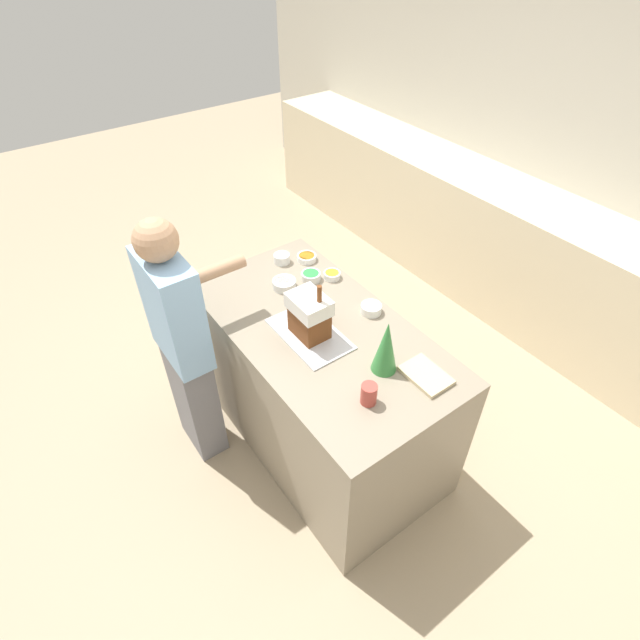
% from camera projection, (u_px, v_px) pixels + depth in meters
% --- Properties ---
extents(ground_plane, '(12.00, 12.00, 0.00)m').
position_uv_depth(ground_plane, '(320.00, 434.00, 3.17)').
color(ground_plane, tan).
extents(wall_back, '(8.00, 0.05, 2.60)m').
position_uv_depth(wall_back, '(600.00, 149.00, 3.34)').
color(wall_back, beige).
rests_on(wall_back, ground_plane).
extents(back_cabinet_block, '(6.00, 0.60, 0.96)m').
position_uv_depth(back_cabinet_block, '(535.00, 266.00, 3.73)').
color(back_cabinet_block, beige).
rests_on(back_cabinet_block, ground_plane).
extents(kitchen_island, '(1.55, 0.82, 0.90)m').
position_uv_depth(kitchen_island, '(320.00, 386.00, 2.87)').
color(kitchen_island, gray).
rests_on(kitchen_island, ground_plane).
extents(baking_tray, '(0.45, 0.26, 0.01)m').
position_uv_depth(baking_tray, '(310.00, 334.00, 2.54)').
color(baking_tray, silver).
rests_on(baking_tray, kitchen_island).
extents(gingerbread_house, '(0.21, 0.16, 0.32)m').
position_uv_depth(gingerbread_house, '(309.00, 315.00, 2.45)').
color(gingerbread_house, brown).
rests_on(gingerbread_house, baking_tray).
extents(decorative_tree, '(0.12, 0.12, 0.29)m').
position_uv_depth(decorative_tree, '(386.00, 347.00, 2.27)').
color(decorative_tree, '#33843D').
rests_on(decorative_tree, kitchen_island).
extents(candy_bowl_front_corner, '(0.13, 0.13, 0.05)m').
position_uv_depth(candy_bowl_front_corner, '(284.00, 284.00, 2.82)').
color(candy_bowl_front_corner, silver).
rests_on(candy_bowl_front_corner, kitchen_island).
extents(candy_bowl_center_rear, '(0.12, 0.12, 0.04)m').
position_uv_depth(candy_bowl_center_rear, '(307.00, 257.00, 3.03)').
color(candy_bowl_center_rear, white).
rests_on(candy_bowl_center_rear, kitchen_island).
extents(candy_bowl_near_tray_right, '(0.10, 0.10, 0.04)m').
position_uv_depth(candy_bowl_near_tray_right, '(332.00, 275.00, 2.89)').
color(candy_bowl_near_tray_right, white).
rests_on(candy_bowl_near_tray_right, kitchen_island).
extents(candy_bowl_far_right, '(0.11, 0.11, 0.05)m').
position_uv_depth(candy_bowl_far_right, '(311.00, 276.00, 2.88)').
color(candy_bowl_far_right, silver).
rests_on(candy_bowl_far_right, kitchen_island).
extents(candy_bowl_far_left, '(0.11, 0.11, 0.05)m').
position_uv_depth(candy_bowl_far_left, '(371.00, 308.00, 2.65)').
color(candy_bowl_far_left, white).
rests_on(candy_bowl_far_left, kitchen_island).
extents(candy_bowl_near_tray_left, '(0.10, 0.10, 0.05)m').
position_uv_depth(candy_bowl_near_tray_left, '(282.00, 258.00, 3.01)').
color(candy_bowl_near_tray_left, white).
rests_on(candy_bowl_near_tray_left, kitchen_island).
extents(cookbook, '(0.23, 0.16, 0.02)m').
position_uv_depth(cookbook, '(426.00, 375.00, 2.32)').
color(cookbook, '#CCB78C').
rests_on(cookbook, kitchen_island).
extents(mug, '(0.07, 0.07, 0.10)m').
position_uv_depth(mug, '(369.00, 394.00, 2.18)').
color(mug, '#B24238').
rests_on(mug, kitchen_island).
extents(person, '(0.41, 0.51, 1.56)m').
position_uv_depth(person, '(183.00, 346.00, 2.62)').
color(person, slate).
rests_on(person, ground_plane).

